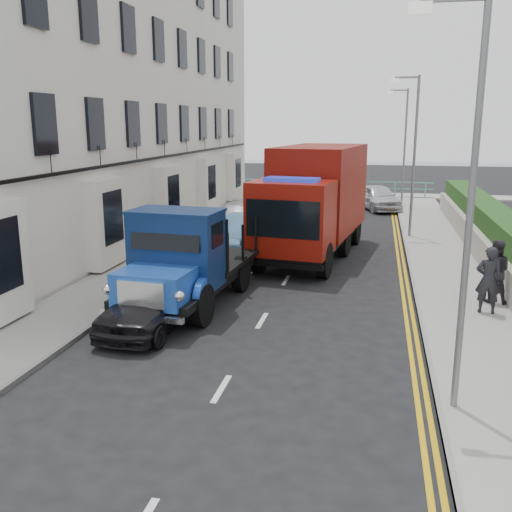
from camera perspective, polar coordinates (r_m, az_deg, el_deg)
The scene contains 22 objects.
ground at distance 13.16m, azimuth -1.14°, elevation -9.36°, with size 120.00×120.00×0.00m, color black.
pavement_west at distance 22.86m, azimuth -8.75°, elevation 0.44°, with size 2.40×38.00×0.12m, color gray.
pavement_east at distance 21.57m, azimuth 18.36°, elevation -0.85°, with size 2.60×38.00×0.12m, color gray.
promenade at distance 41.23m, azimuth 8.07°, elevation 6.13°, with size 30.00×2.50×0.12m, color gray.
sea_plane at distance 72.06m, azimuth 9.86°, elevation 9.00°, with size 120.00×120.00×0.00m, color slate.
terrace_west at distance 27.77m, azimuth -14.91°, elevation 17.16°, with size 6.31×30.20×14.25m.
garden_east at distance 21.70m, azimuth 23.53°, elevation 1.07°, with size 1.45×28.00×1.75m.
seafront_railing at distance 40.38m, azimuth 8.01°, elevation 6.73°, with size 13.00×0.08×1.11m.
lamp_near at distance 9.99m, azimuth 20.11°, elevation 6.36°, with size 1.23×0.18×7.00m.
lamp_mid at distance 25.89m, azimuth 15.33°, elevation 10.42°, with size 1.23×0.18×7.00m.
lamp_far at distance 35.88m, azimuth 14.49°, elevation 11.12°, with size 1.23×0.18×7.00m.
bedford_lorry at distance 15.55m, azimuth -7.59°, elevation -0.95°, with size 2.75×6.03×2.78m.
red_lorry at distance 21.97m, azimuth 5.87°, elevation 5.73°, with size 3.70×8.23×4.17m.
parked_car_front at distance 14.58m, azimuth -10.28°, elevation -4.43°, with size 1.62×4.03×1.37m, color black.
parked_car_mid at distance 23.76m, azimuth -1.31°, elevation 2.57°, with size 1.41×4.04×1.33m, color #629CD2.
parked_car_rear at distance 26.59m, azimuth -2.07°, elevation 3.78°, with size 1.95×4.79×1.39m, color silver.
seafront_car_left at distance 37.30m, azimuth 3.99°, elevation 6.60°, with size 2.57×5.58×1.55m, color black.
seafront_car_right at distance 34.58m, azimuth 12.11°, elevation 5.76°, with size 1.75×4.34×1.48m, color silver.
pedestrian_east_near at distance 16.18m, azimuth 22.22°, elevation -2.22°, with size 0.66×0.43×1.80m, color black.
pedestrian_east_far at distance 17.22m, azimuth 22.75°, elevation -1.40°, with size 0.87×0.68×1.78m, color #2F2A34.
pedestrian_west_near at distance 25.48m, azimuth -7.87°, elevation 3.72°, with size 0.92×0.38×1.57m, color black.
pedestrian_west_far at distance 23.44m, azimuth -10.23°, elevation 2.77°, with size 0.75×0.49×1.54m, color #40322E.
Camera 1 is at (2.77, -11.83, 5.05)m, focal length 40.00 mm.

